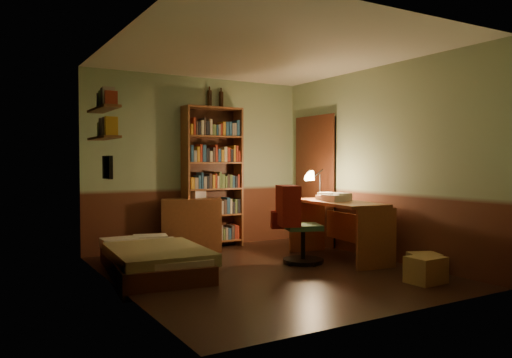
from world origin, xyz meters
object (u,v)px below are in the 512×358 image
desk_lamp (320,175)px  mini_stereo (196,194)px  dresser (192,225)px  desk (339,230)px  office_chair (303,228)px  cardboard_box_b (424,263)px  bed (153,250)px  cardboard_box_a (426,270)px  bookshelf (213,178)px

desk_lamp → mini_stereo: bearing=124.6°
dresser → desk: (1.44, -1.63, 0.01)m
mini_stereo → desk: 2.23m
office_chair → cardboard_box_b: (0.90, -1.19, -0.34)m
desk → desk_lamp: 0.94m
bed → mini_stereo: 1.76m
cardboard_box_b → bed: bearing=149.0°
bed → cardboard_box_b: 3.21m
mini_stereo → office_chair: (0.75, -1.71, -0.38)m
bed → office_chair: size_ratio=2.01×
dresser → desk_lamp: (1.57, -1.04, 0.74)m
desk_lamp → office_chair: bearing=-158.1°
bed → cardboard_box_a: 3.11m
dresser → cardboard_box_b: bearing=-35.0°
bed → mini_stereo: (1.10, 1.25, 0.56)m
desk_lamp → cardboard_box_b: bearing=-99.5°
mini_stereo → office_chair: 1.91m
desk → mini_stereo: bearing=133.1°
bookshelf → office_chair: bookshelf is taller
bookshelf → office_chair: (0.49, -1.67, -0.62)m
desk_lamp → dresser: bearing=130.0°
bed → office_chair: (1.85, -0.46, 0.18)m
desk_lamp → cardboard_box_a: bearing=-110.7°
cardboard_box_b → office_chair: bearing=126.9°
office_chair → cardboard_box_a: office_chair is taller
dresser → desk: desk is taller
desk_lamp → office_chair: desk_lamp is taller
mini_stereo → office_chair: office_chair is taller
cardboard_box_a → desk_lamp: bearing=85.5°
desk → office_chair: office_chair is taller
bookshelf → cardboard_box_a: 3.49m
desk → cardboard_box_a: size_ratio=3.83×
dresser → mini_stereo: size_ratio=3.57×
mini_stereo → cardboard_box_b: mini_stereo is taller
bookshelf → desk: (1.05, -1.71, -0.68)m
dresser → mini_stereo: bearing=66.4°
office_chair → mini_stereo: bearing=134.4°
bookshelf → office_chair: 1.85m
desk → cardboard_box_b: (0.34, -1.15, -0.27)m
dresser → desk: 2.17m
bed → bookshelf: bearing=48.2°
desk → office_chair: bearing=-177.8°
bed → desk: (2.41, -0.50, 0.12)m
dresser → mini_stereo: mini_stereo is taller
bed → cardboard_box_a: bearing=-33.4°
bookshelf → desk: size_ratio=1.46×
desk → office_chair: size_ratio=1.61×
cardboard_box_a → dresser: bearing=114.3°
bed → dresser: size_ratio=2.11×
dresser → cardboard_box_a: (1.41, -3.12, -0.24)m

